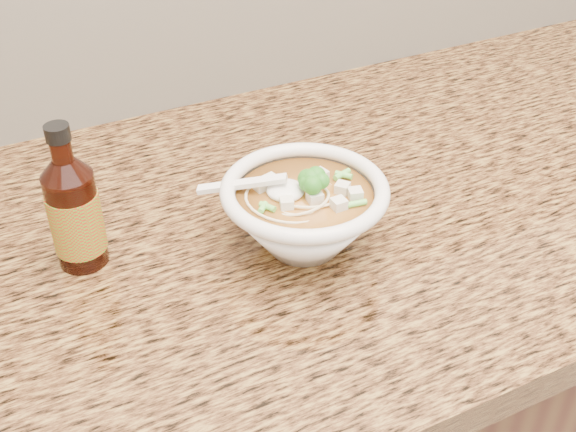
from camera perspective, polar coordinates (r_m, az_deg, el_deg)
name	(u,v)px	position (r m, az deg, el deg)	size (l,w,h in m)	color
cabinet	(339,426)	(1.23, 4.07, -16.21)	(4.00, 0.65, 0.86)	#371910
counter_slab	(354,202)	(0.92, 5.24, 1.15)	(4.00, 0.68, 0.04)	olive
soup_bowl	(304,214)	(0.79, 1.31, 0.14)	(0.19, 0.18, 0.10)	white
hot_sauce_bottle	(75,213)	(0.79, -16.49, 0.20)	(0.07, 0.07, 0.17)	#320E06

